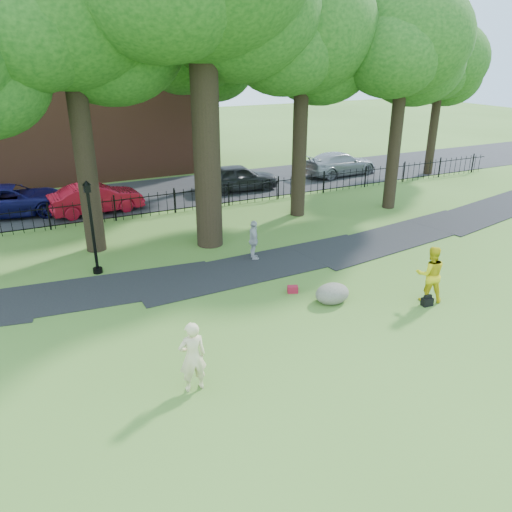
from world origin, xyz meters
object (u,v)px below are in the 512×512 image
woman (192,357)px  boulder (332,292)px  red_sedan (96,198)px  lamppost (92,229)px  man (430,274)px

woman → boulder: size_ratio=1.57×
woman → red_sedan: size_ratio=0.41×
woman → lamppost: bearing=-81.9°
man → lamppost: lamppost is taller
woman → boulder: (5.66, 2.40, -0.58)m
man → red_sedan: (-8.20, 14.82, -0.20)m
man → red_sedan: bearing=-33.0°
red_sedan → man: bearing=-156.1°
man → woman: bearing=35.3°
boulder → red_sedan: 14.52m
man → red_sedan: man is taller
woman → man: size_ratio=0.97×
man → boulder: bearing=3.7°
lamppost → red_sedan: bearing=77.2°
boulder → woman: bearing=-157.0°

